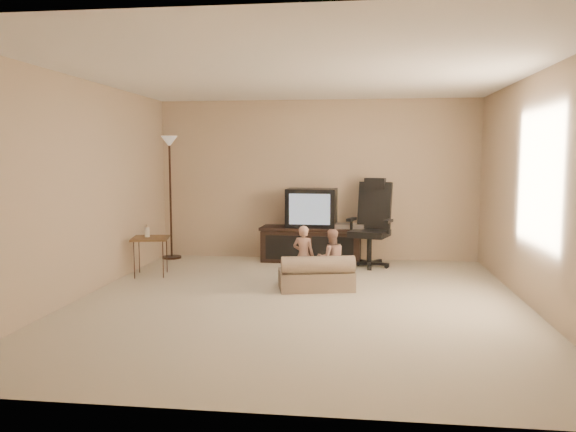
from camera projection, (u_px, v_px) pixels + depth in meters
The scene contains 9 objects.
floor at pixel (299, 302), 6.25m from camera, with size 5.50×5.50×0.00m, color beige.
room_shell at pixel (299, 166), 6.09m from camera, with size 5.50×5.50×5.50m.
tv_stand at pixel (312, 231), 8.67m from camera, with size 1.60×0.65×1.13m.
office_chair at pixel (371, 235), 8.29m from camera, with size 0.76×0.78×1.30m.
side_table at pixel (150, 238), 7.62m from camera, with size 0.56×0.56×0.71m.
floor_lamp at pixel (170, 169), 8.82m from camera, with size 0.30×0.30×1.94m.
child_sofa at pixel (317, 276), 6.81m from camera, with size 0.98×0.68×0.44m.
toddler_left at pixel (303, 255), 7.04m from camera, with size 0.28×0.20×0.76m, color tan.
toddler_right at pixel (331, 258), 6.94m from camera, with size 0.35×0.19×0.73m, color tan.
Camera 1 is at (0.63, -6.09, 1.61)m, focal length 35.00 mm.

